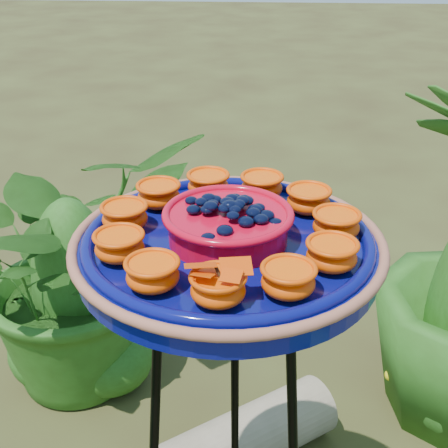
# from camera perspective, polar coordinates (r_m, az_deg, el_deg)

# --- Properties ---
(tripod_stand) EXTENTS (0.38, 0.39, 0.98)m
(tripod_stand) POSITION_cam_1_polar(r_m,az_deg,el_deg) (1.29, 0.30, -18.54)
(tripod_stand) COLOR black
(tripod_stand) RESTS_ON ground
(feeder_dish) EXTENTS (0.52, 0.52, 0.12)m
(feeder_dish) POSITION_cam_1_polar(r_m,az_deg,el_deg) (1.02, 0.36, -1.57)
(feeder_dish) COLOR #070B5A
(feeder_dish) RESTS_ON tripod_stand
(driftwood_log) EXTENTS (0.55, 0.47, 0.18)m
(driftwood_log) POSITION_cam_1_polar(r_m,az_deg,el_deg) (1.98, 2.19, -18.95)
(driftwood_log) COLOR gray
(driftwood_log) RESTS_ON ground
(shrub_back_left) EXTENTS (1.08, 1.08, 0.91)m
(shrub_back_left) POSITION_cam_1_polar(r_m,az_deg,el_deg) (2.14, -13.68, -3.32)
(shrub_back_left) COLOR #234E14
(shrub_back_left) RESTS_ON ground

